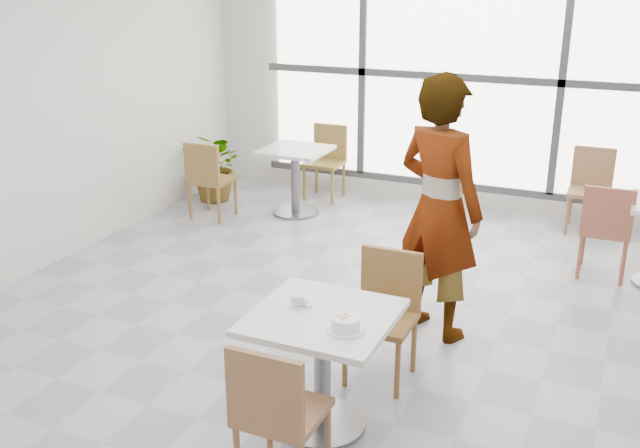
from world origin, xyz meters
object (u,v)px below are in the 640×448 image
at_px(coffee_cup, 298,301).
at_px(bg_chair_left_far, 327,156).
at_px(chair_near, 275,409).
at_px(chair_far, 385,306).
at_px(bg_chair_right_far, 591,184).
at_px(bg_chair_left_near, 208,176).
at_px(plant_left, 216,166).
at_px(person, 439,208).
at_px(bg_chair_right_near, 606,225).
at_px(main_table, 322,349).
at_px(oatmeal_bowl, 346,323).
at_px(bg_table_left, 295,172).

bearing_deg(coffee_cup, bg_chair_left_far, 111.14).
bearing_deg(chair_near, chair_far, -95.50).
bearing_deg(bg_chair_right_far, bg_chair_left_far, -179.39).
xyz_separation_m(bg_chair_left_near, bg_chair_left_far, (0.85, 1.30, 0.00)).
relative_size(bg_chair_left_near, bg_chair_right_far, 1.00).
distance_m(bg_chair_right_far, plant_left, 4.18).
height_order(person, plant_left, person).
bearing_deg(person, bg_chair_right_near, -101.49).
xyz_separation_m(main_table, person, (0.28, 1.47, 0.46)).
xyz_separation_m(coffee_cup, bg_chair_left_far, (-1.65, 4.26, -0.28)).
xyz_separation_m(coffee_cup, bg_chair_right_far, (1.33, 4.29, -0.28)).
bearing_deg(main_table, bg_chair_left_near, 131.61).
distance_m(main_table, oatmeal_bowl, 0.36).
relative_size(chair_far, bg_table_left, 1.16).
xyz_separation_m(bg_table_left, plant_left, (-1.07, 0.07, -0.07)).
bearing_deg(main_table, oatmeal_bowl, -33.67).
height_order(main_table, person, person).
bearing_deg(chair_near, bg_chair_right_far, -103.07).
relative_size(chair_near, bg_chair_left_near, 1.00).
bearing_deg(bg_chair_right_near, bg_chair_right_far, -80.20).
relative_size(bg_chair_left_far, bg_chair_right_far, 1.00).
relative_size(chair_far, bg_chair_right_near, 1.00).
bearing_deg(bg_chair_left_near, bg_chair_left_far, -122.97).
distance_m(oatmeal_bowl, bg_chair_left_near, 4.25).
height_order(chair_far, bg_chair_left_far, same).
bearing_deg(bg_chair_left_far, plant_left, -149.97).
bearing_deg(bg_table_left, plant_left, 176.06).
distance_m(person, plant_left, 3.95).
bearing_deg(chair_near, bg_table_left, -65.67).
bearing_deg(bg_chair_left_far, bg_chair_right_far, 0.61).
height_order(oatmeal_bowl, bg_chair_right_near, bg_chair_right_near).
height_order(main_table, bg_chair_left_near, bg_chair_left_near).
distance_m(bg_table_left, bg_chair_right_near, 3.32).
bearing_deg(person, chair_far, 102.94).
xyz_separation_m(coffee_cup, plant_left, (-2.78, 3.61, -0.37)).
height_order(chair_far, bg_chair_right_near, same).
bearing_deg(coffee_cup, chair_near, -74.64).
xyz_separation_m(chair_far, bg_table_left, (-2.03, 2.85, -0.01)).
bearing_deg(coffee_cup, oatmeal_bowl, -25.37).
bearing_deg(chair_near, main_table, -89.31).
bearing_deg(chair_far, plant_left, 136.67).
relative_size(coffee_cup, plant_left, 0.19).
relative_size(main_table, bg_chair_left_near, 0.92).
bearing_deg(coffee_cup, bg_chair_right_near, 62.43).
relative_size(coffee_cup, person, 0.08).
bearing_deg(bg_chair_right_near, coffee_cup, 62.43).
height_order(main_table, oatmeal_bowl, oatmeal_bowl).
xyz_separation_m(bg_chair_left_far, plant_left, (-1.14, -0.66, -0.09)).
xyz_separation_m(main_table, plant_left, (-2.96, 3.65, -0.11)).
height_order(chair_far, coffee_cup, chair_far).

